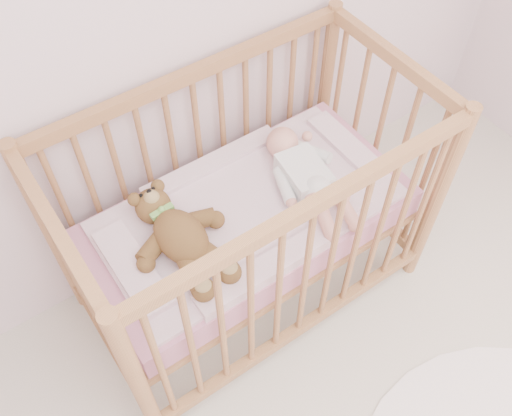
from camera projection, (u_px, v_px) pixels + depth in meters
crib at (249, 218)px, 2.18m from camera, size 1.36×0.76×1.00m
mattress at (249, 221)px, 2.20m from camera, size 1.22×0.62×0.13m
blanket at (248, 209)px, 2.14m from camera, size 1.10×0.58×0.06m
baby at (304, 171)px, 2.15m from camera, size 0.35×0.60×0.14m
teddy_bear at (181, 236)px, 1.96m from camera, size 0.41×0.55×0.15m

